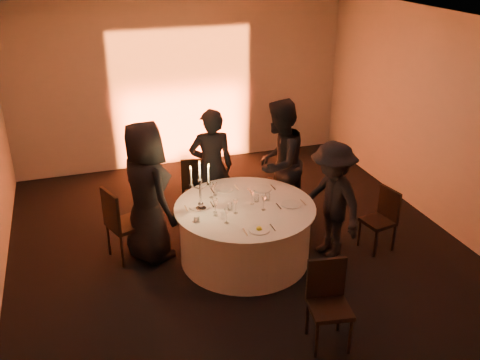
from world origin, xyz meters
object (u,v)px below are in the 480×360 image
object	(u,v)px
chair_left	(120,220)
coffee_cup	(197,219)
chair_back_left	(194,180)
guest_left	(147,192)
chair_front	(328,298)
chair_right	(382,216)
guest_right	(331,200)
chair_back_right	(276,182)
guest_back_left	(212,167)
guest_back_right	(279,163)
banquet_table	(245,233)
candelabra	(200,193)

from	to	relation	value
chair_left	coffee_cup	bearing A→B (deg)	-148.70
chair_back_left	guest_left	size ratio (longest dim) A/B	0.47
guest_left	chair_front	bearing A→B (deg)	-167.46
chair_left	chair_right	xyz separation A→B (m)	(3.36, -0.82, -0.09)
chair_left	coffee_cup	world-z (taller)	chair_left
chair_front	guest_right	world-z (taller)	guest_right
chair_back_right	guest_right	distance (m)	1.40
guest_back_left	guest_back_right	xyz separation A→B (m)	(0.92, -0.30, 0.06)
chair_left	chair_front	world-z (taller)	chair_left
guest_back_right	coffee_cup	size ratio (longest dim) A/B	16.97
guest_back_right	guest_left	bearing A→B (deg)	-33.97
chair_back_left	chair_front	bearing A→B (deg)	110.06
chair_back_left	chair_back_right	world-z (taller)	chair_back_left
guest_back_left	guest_back_right	distance (m)	0.97
chair_back_right	guest_back_left	size ratio (longest dim) A/B	0.49
guest_back_left	coffee_cup	size ratio (longest dim) A/B	15.86
guest_left	guest_back_left	world-z (taller)	guest_left
chair_right	coffee_cup	xyz separation A→B (m)	(-2.51, 0.14, 0.32)
chair_back_right	guest_left	distance (m)	2.19
chair_back_left	chair_back_right	distance (m)	1.26
guest_left	guest_right	size ratio (longest dim) A/B	1.18
guest_left	guest_right	xyz separation A→B (m)	(2.26, -0.69, -0.14)
chair_left	chair_back_right	world-z (taller)	chair_left
banquet_table	chair_left	bearing A→B (deg)	161.76
guest_back_left	coffee_cup	distance (m)	1.39
guest_back_left	candelabra	xyz separation A→B (m)	(-0.42, -1.01, 0.13)
chair_right	chair_front	world-z (taller)	chair_front
chair_front	chair_back_left	bearing A→B (deg)	109.67
chair_right	chair_front	distance (m)	2.09
guest_back_left	guest_right	world-z (taller)	guest_back_left
banquet_table	guest_back_left	xyz separation A→B (m)	(-0.13, 1.10, 0.49)
chair_left	guest_back_right	world-z (taller)	guest_back_right
banquet_table	guest_back_left	size ratio (longest dim) A/B	1.03
guest_left	chair_right	bearing A→B (deg)	-125.75
guest_back_left	guest_right	bearing A→B (deg)	139.11
chair_back_right	candelabra	distance (m)	1.83
guest_right	chair_right	bearing A→B (deg)	71.86
chair_back_left	guest_back_right	size ratio (longest dim) A/B	0.47
candelabra	banquet_table	bearing A→B (deg)	-9.87
chair_back_left	chair_front	distance (m)	3.36
chair_front	guest_right	distance (m)	1.71
chair_left	chair_right	world-z (taller)	chair_left
banquet_table	guest_back_left	bearing A→B (deg)	96.73
candelabra	chair_right	bearing A→B (deg)	-9.75
chair_back_right	chair_front	xyz separation A→B (m)	(-0.57, -2.85, 0.04)
chair_back_right	guest_back_right	xyz separation A→B (m)	(-0.09, -0.30, 0.45)
banquet_table	chair_left	size ratio (longest dim) A/B	1.79
chair_left	chair_back_right	bearing A→B (deg)	-95.91
banquet_table	chair_right	size ratio (longest dim) A/B	2.10
banquet_table	chair_front	size ratio (longest dim) A/B	1.93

